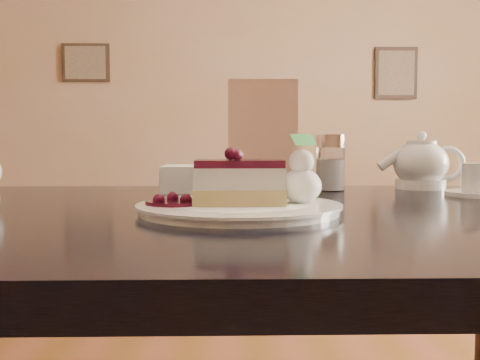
{
  "coord_description": "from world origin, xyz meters",
  "views": [
    {
      "loc": [
        0.02,
        -0.77,
        0.86
      ],
      "look_at": [
        0.04,
        -0.11,
        0.81
      ],
      "focal_mm": 40.0,
      "sensor_mm": 36.0,
      "label": 1
    }
  ],
  "objects_px": {
    "main_table": "(238,262)",
    "cheesecake_slice": "(239,182)",
    "tea_set": "(431,168)",
    "dessert_plate": "(239,209)"
  },
  "relations": [
    {
      "from": "main_table",
      "to": "cheesecake_slice",
      "type": "relative_size",
      "value": 10.0
    },
    {
      "from": "main_table",
      "to": "tea_set",
      "type": "distance_m",
      "value": 0.51
    },
    {
      "from": "cheesecake_slice",
      "to": "main_table",
      "type": "bearing_deg",
      "value": 90.0
    },
    {
      "from": "main_table",
      "to": "cheesecake_slice",
      "type": "xyz_separation_m",
      "value": [
        0.0,
        -0.05,
        0.12
      ]
    },
    {
      "from": "main_table",
      "to": "dessert_plate",
      "type": "xyz_separation_m",
      "value": [
        0.0,
        -0.05,
        0.09
      ]
    },
    {
      "from": "main_table",
      "to": "tea_set",
      "type": "height_order",
      "value": "tea_set"
    },
    {
      "from": "cheesecake_slice",
      "to": "tea_set",
      "type": "height_order",
      "value": "tea_set"
    },
    {
      "from": "cheesecake_slice",
      "to": "tea_set",
      "type": "bearing_deg",
      "value": 40.98
    },
    {
      "from": "dessert_plate",
      "to": "cheesecake_slice",
      "type": "xyz_separation_m",
      "value": [
        0.0,
        0.0,
        0.04
      ]
    },
    {
      "from": "cheesecake_slice",
      "to": "dessert_plate",
      "type": "bearing_deg",
      "value": 179.81
    }
  ]
}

